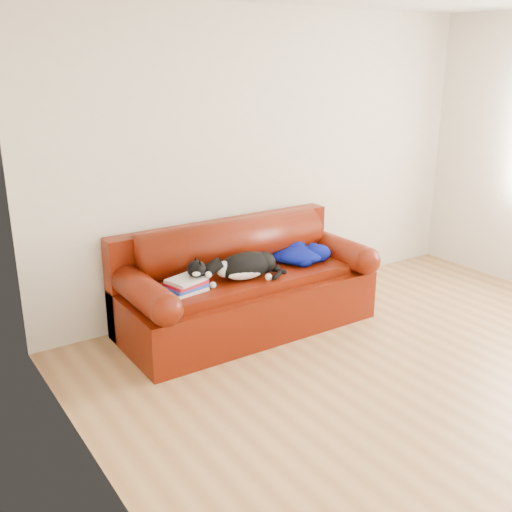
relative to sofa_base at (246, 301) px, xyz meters
The scene contains 7 objects.
ground 1.62m from the sofa_base, 68.85° to the right, with size 4.50×4.50×0.00m, color olive.
room_shell 2.17m from the sofa_base, 64.60° to the right, with size 4.52×4.02×2.61m.
sofa_base is the anchor object (origin of this frame).
sofa_back 0.39m from the sofa_base, 90.00° to the left, with size 2.10×1.01×0.88m.
book_stack 0.69m from the sofa_base, 169.95° to the right, with size 0.32×0.28×0.10m.
cat 0.39m from the sofa_base, 124.38° to the right, with size 0.70×0.36×0.26m.
blanket 0.63m from the sofa_base, ahead, with size 0.49×0.41×0.15m.
Camera 1 is at (-3.07, -2.41, 2.18)m, focal length 42.00 mm.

